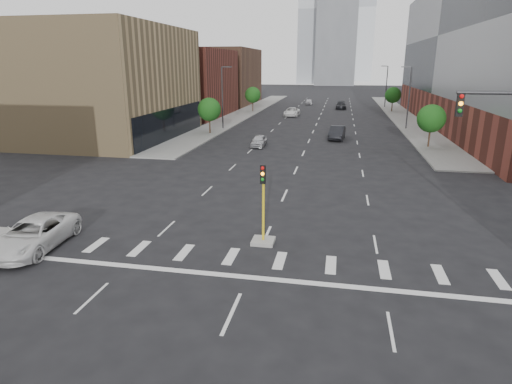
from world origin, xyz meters
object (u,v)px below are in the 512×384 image
(median_traffic_signal, at_px, (263,226))
(car_deep_right, at_px, (341,105))
(car_far_left, at_px, (292,112))
(car_distant, at_px, (309,102))
(car_near_left, at_px, (259,141))
(parked_minivan, at_px, (34,234))
(car_mid_right, at_px, (337,133))

(median_traffic_signal, xyz_separation_m, car_deep_right, (3.77, 75.11, -0.19))
(car_far_left, bearing_deg, car_deep_right, 60.07)
(car_far_left, xyz_separation_m, car_distant, (1.38, 24.62, -0.10))
(car_near_left, xyz_separation_m, parked_minivan, (-6.15, -31.03, 0.12))
(car_deep_right, xyz_separation_m, car_distant, (-7.65, 9.45, -0.11))
(car_mid_right, distance_m, car_distant, 50.06)
(car_near_left, bearing_deg, parked_minivan, -102.01)
(car_mid_right, bearing_deg, median_traffic_signal, -90.63)
(car_far_left, bearing_deg, parked_minivan, -95.01)
(median_traffic_signal, distance_m, car_distant, 84.65)
(car_deep_right, bearing_deg, car_distant, 127.86)
(car_near_left, relative_size, car_mid_right, 0.77)
(median_traffic_signal, relative_size, car_near_left, 1.11)
(parked_minivan, bearing_deg, car_far_left, 79.67)
(car_mid_right, distance_m, car_far_left, 26.39)
(car_mid_right, bearing_deg, car_near_left, -137.23)
(car_mid_right, relative_size, car_far_left, 0.92)
(car_mid_right, relative_size, car_deep_right, 0.95)
(median_traffic_signal, relative_size, car_deep_right, 0.81)
(parked_minivan, bearing_deg, car_deep_right, 74.31)
(car_mid_right, height_order, car_deep_right, car_mid_right)
(car_near_left, height_order, car_deep_right, car_deep_right)
(car_distant, bearing_deg, car_deep_right, -53.49)
(median_traffic_signal, xyz_separation_m, car_distant, (-3.88, 84.56, -0.30))
(car_near_left, distance_m, car_deep_right, 47.96)
(car_mid_right, distance_m, car_deep_right, 40.07)
(median_traffic_signal, bearing_deg, car_far_left, 95.02)
(car_near_left, height_order, car_distant, car_near_left)
(car_distant, bearing_deg, car_mid_right, -84.03)
(car_distant, xyz_separation_m, parked_minivan, (-7.82, -87.53, 0.12))
(car_deep_right, bearing_deg, car_near_left, -102.31)
(median_traffic_signal, distance_m, car_near_left, 28.61)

